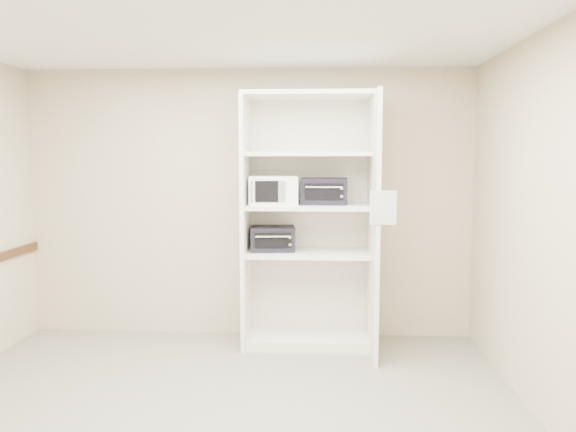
# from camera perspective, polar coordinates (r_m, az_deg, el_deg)

# --- Properties ---
(floor) EXTENTS (4.50, 4.00, 0.01)m
(floor) POSITION_cam_1_polar(r_m,az_deg,el_deg) (4.13, -7.67, -20.17)
(floor) COLOR slate
(floor) RESTS_ON ground
(ceiling) EXTENTS (4.50, 4.00, 0.01)m
(ceiling) POSITION_cam_1_polar(r_m,az_deg,el_deg) (3.82, -8.26, 19.28)
(ceiling) COLOR white
(wall_back) EXTENTS (4.50, 0.02, 2.70)m
(wall_back) POSITION_cam_1_polar(r_m,az_deg,el_deg) (5.71, -4.09, 1.26)
(wall_back) COLOR beige
(wall_back) RESTS_ON ground
(wall_front) EXTENTS (4.50, 0.02, 2.70)m
(wall_front) POSITION_cam_1_polar(r_m,az_deg,el_deg) (1.85, -20.07, -9.00)
(wall_front) COLOR beige
(wall_front) RESTS_ON ground
(wall_right) EXTENTS (0.02, 4.00, 2.70)m
(wall_right) POSITION_cam_1_polar(r_m,az_deg,el_deg) (3.98, 25.77, -1.37)
(wall_right) COLOR beige
(wall_right) RESTS_ON ground
(shelving_unit) EXTENTS (1.24, 0.92, 2.42)m
(shelving_unit) POSITION_cam_1_polar(r_m,az_deg,el_deg) (5.39, 2.57, -1.36)
(shelving_unit) COLOR white
(shelving_unit) RESTS_ON floor
(microwave) EXTENTS (0.48, 0.38, 0.27)m
(microwave) POSITION_cam_1_polar(r_m,az_deg,el_deg) (5.33, -1.48, 2.63)
(microwave) COLOR white
(microwave) RESTS_ON shelving_unit
(toaster_oven_upper) EXTENTS (0.45, 0.34, 0.25)m
(toaster_oven_upper) POSITION_cam_1_polar(r_m,az_deg,el_deg) (5.41, 3.70, 2.54)
(toaster_oven_upper) COLOR black
(toaster_oven_upper) RESTS_ON shelving_unit
(toaster_oven_lower) EXTENTS (0.45, 0.36, 0.23)m
(toaster_oven_lower) POSITION_cam_1_polar(r_m,az_deg,el_deg) (5.43, -1.57, -2.30)
(toaster_oven_lower) COLOR black
(toaster_oven_lower) RESTS_ON shelving_unit
(paper_sign) EXTENTS (0.22, 0.02, 0.28)m
(paper_sign) POSITION_cam_1_polar(r_m,az_deg,el_deg) (4.77, 9.64, 0.83)
(paper_sign) COLOR white
(paper_sign) RESTS_ON shelving_unit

